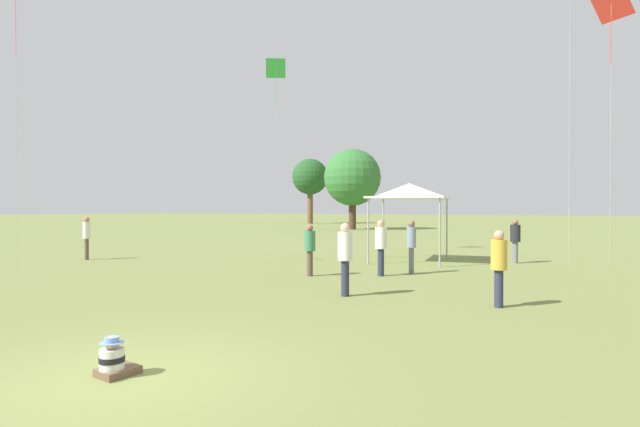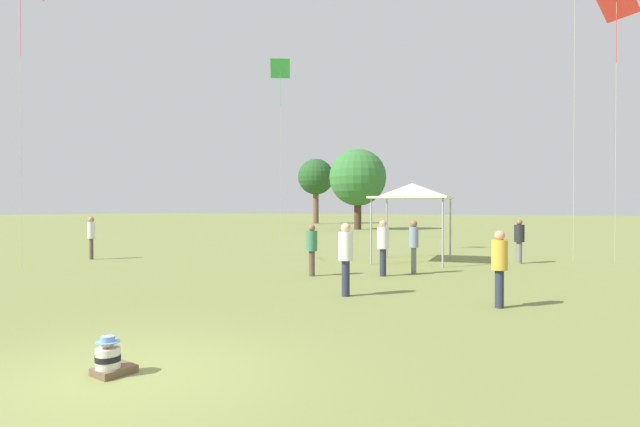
{
  "view_description": "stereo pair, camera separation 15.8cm",
  "coord_description": "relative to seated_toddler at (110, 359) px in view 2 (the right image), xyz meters",
  "views": [
    {
      "loc": [
        5.17,
        -4.48,
        2.2
      ],
      "look_at": [
        -0.06,
        5.64,
        2.06
      ],
      "focal_mm": 28.0,
      "sensor_mm": 36.0,
      "label": 1
    },
    {
      "loc": [
        5.31,
        -4.41,
        2.2
      ],
      "look_at": [
        -0.06,
        5.64,
        2.06
      ],
      "focal_mm": 28.0,
      "sensor_mm": 36.0,
      "label": 2
    }
  ],
  "objects": [
    {
      "name": "kite_0",
      "position": [
        6.51,
        18.28,
        9.83
      ],
      "size": [
        1.64,
        1.55,
        10.76
      ],
      "rotation": [
        0.0,
        0.0,
        1.71
      ],
      "color": "red",
      "rests_on": "ground"
    },
    {
      "name": "distant_tree_1",
      "position": [
        -27.13,
        55.43,
        6.12
      ],
      "size": [
        4.9,
        4.9,
        8.88
      ],
      "color": "brown",
      "rests_on": "ground"
    },
    {
      "name": "person_standing_4",
      "position": [
        -0.24,
        10.58,
        0.86
      ],
      "size": [
        0.52,
        0.52,
        1.8
      ],
      "rotation": [
        0.0,
        0.0,
        2.16
      ],
      "color": "#282D42",
      "rests_on": "ground"
    },
    {
      "name": "seated_toddler",
      "position": [
        0.0,
        0.0,
        0.0
      ],
      "size": [
        0.46,
        0.54,
        0.53
      ],
      "rotation": [
        0.0,
        0.0,
        -0.15
      ],
      "color": "brown",
      "rests_on": "ground"
    },
    {
      "name": "kite_2",
      "position": [
        -11.94,
        22.76,
        10.7
      ],
      "size": [
        1.38,
        1.16,
        11.73
      ],
      "rotation": [
        0.0,
        0.0,
        2.9
      ],
      "color": "green",
      "rests_on": "ground"
    },
    {
      "name": "ground_plane",
      "position": [
        0.19,
        -0.03,
        -0.21
      ],
      "size": [
        300.0,
        300.0,
        0.0
      ],
      "primitive_type": "plane",
      "color": "olive"
    },
    {
      "name": "person_standing_0",
      "position": [
        -2.26,
        9.52,
        0.77
      ],
      "size": [
        0.45,
        0.45,
        1.65
      ],
      "rotation": [
        0.0,
        0.0,
        1.25
      ],
      "color": "brown",
      "rests_on": "ground"
    },
    {
      "name": "distant_tree_0",
      "position": [
        -14.7,
        41.4,
        4.98
      ],
      "size": [
        5.71,
        5.71,
        8.08
      ],
      "color": "#473323",
      "rests_on": "ground"
    },
    {
      "name": "person_standing_3",
      "position": [
        0.25,
        6.73,
        0.88
      ],
      "size": [
        0.43,
        0.43,
        1.82
      ],
      "rotation": [
        0.0,
        0.0,
        3.33
      ],
      "color": "#282D42",
      "rests_on": "ground"
    },
    {
      "name": "person_standing_2",
      "position": [
        0.47,
        11.57,
        0.87
      ],
      "size": [
        0.43,
        0.43,
        1.78
      ],
      "rotation": [
        0.0,
        0.0,
        2.23
      ],
      "color": "slate",
      "rests_on": "ground"
    },
    {
      "name": "canopy_tent",
      "position": [
        -0.67,
        15.01,
        2.64
      ],
      "size": [
        3.39,
        3.39,
        3.18
      ],
      "rotation": [
        0.0,
        0.0,
        0.13
      ],
      "color": "white",
      "rests_on": "ground"
    },
    {
      "name": "person_standing_6",
      "position": [
        3.83,
        7.02,
        0.81
      ],
      "size": [
        0.47,
        0.47,
        1.7
      ],
      "rotation": [
        0.0,
        0.0,
        5.18
      ],
      "color": "#282D42",
      "rests_on": "ground"
    },
    {
      "name": "person_standing_5",
      "position": [
        3.19,
        16.49,
        0.82
      ],
      "size": [
        0.48,
        0.48,
        1.74
      ],
      "rotation": [
        0.0,
        0.0,
        6.0
      ],
      "color": "slate",
      "rests_on": "ground"
    },
    {
      "name": "person_standing_1",
      "position": [
        -13.01,
        9.61,
        0.9
      ],
      "size": [
        0.39,
        0.39,
        1.81
      ],
      "rotation": [
        0.0,
        0.0,
        5.13
      ],
      "color": "brown",
      "rests_on": "ground"
    }
  ]
}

